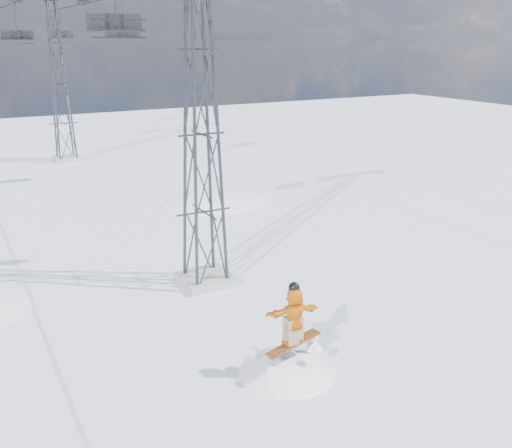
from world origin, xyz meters
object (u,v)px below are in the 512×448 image
object	(u,v)px
snowboarder_jump	(286,422)
lift_chair_near	(116,24)
lift_tower_far	(59,84)
lift_tower_near	(202,135)

from	to	relation	value
snowboarder_jump	lift_chair_near	world-z (taller)	lift_chair_near
lift_tower_far	lift_chair_near	size ratio (longest dim) A/B	5.05
lift_tower_far	snowboarder_jump	world-z (taller)	lift_tower_far
lift_tower_far	snowboarder_jump	bearing A→B (deg)	-90.84
lift_tower_near	lift_tower_far	bearing A→B (deg)	90.00
lift_chair_near	lift_tower_near	bearing A→B (deg)	-36.85
lift_tower_far	lift_chair_near	bearing A→B (deg)	-95.38
lift_chair_near	lift_tower_far	bearing A→B (deg)	84.62
snowboarder_jump	lift_chair_near	size ratio (longest dim) A/B	2.96
lift_tower_near	snowboarder_jump	distance (m)	9.59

